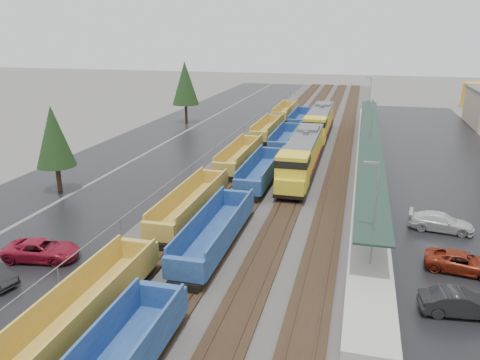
# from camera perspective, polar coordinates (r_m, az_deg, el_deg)

# --- Properties ---
(ballast_strip) EXTENTS (20.00, 160.00, 0.08)m
(ballast_strip) POSITION_cam_1_polar(r_m,az_deg,el_deg) (72.62, 7.82, 4.78)
(ballast_strip) COLOR #302D2B
(ballast_strip) RESTS_ON ground
(trackbed) EXTENTS (14.60, 160.00, 0.22)m
(trackbed) POSITION_cam_1_polar(r_m,az_deg,el_deg) (72.59, 7.82, 4.87)
(trackbed) COLOR black
(trackbed) RESTS_ON ground
(west_parking_lot) EXTENTS (10.00, 160.00, 0.02)m
(west_parking_lot) POSITION_cam_1_polar(r_m,az_deg,el_deg) (75.77, -3.55, 5.42)
(west_parking_lot) COLOR black
(west_parking_lot) RESTS_ON ground
(west_road) EXTENTS (9.00, 160.00, 0.02)m
(west_road) POSITION_cam_1_polar(r_m,az_deg,el_deg) (79.39, -10.47, 5.72)
(west_road) COLOR black
(west_road) RESTS_ON ground
(east_commuter_lot) EXTENTS (16.00, 100.00, 0.02)m
(east_commuter_lot) POSITION_cam_1_polar(r_m,az_deg,el_deg) (63.41, 23.95, 1.48)
(east_commuter_lot) COLOR black
(east_commuter_lot) RESTS_ON ground
(station_platform) EXTENTS (3.00, 80.00, 8.00)m
(station_platform) POSITION_cam_1_polar(r_m,az_deg,el_deg) (62.30, 15.41, 2.81)
(station_platform) COLOR #9E9B93
(station_platform) RESTS_ON ground
(chainlink_fence) EXTENTS (0.08, 160.04, 2.02)m
(chainlink_fence) POSITION_cam_1_polar(r_m,az_deg,el_deg) (72.47, 0.21, 6.18)
(chainlink_fence) COLOR gray
(chainlink_fence) RESTS_ON ground
(distant_hills) EXTENTS (301.00, 140.00, 25.20)m
(distant_hills) POSITION_cam_1_polar(r_m,az_deg,el_deg) (224.66, 24.47, 12.02)
(distant_hills) COLOR #425240
(distant_hills) RESTS_ON ground
(tree_west_near) EXTENTS (3.96, 3.96, 9.00)m
(tree_west_near) POSITION_cam_1_polar(r_m,az_deg,el_deg) (51.37, -21.77, 4.95)
(tree_west_near) COLOR #332316
(tree_west_near) RESTS_ON ground
(tree_west_far) EXTENTS (4.84, 4.84, 11.00)m
(tree_west_far) POSITION_cam_1_polar(r_m,az_deg,el_deg) (86.63, -6.71, 11.64)
(tree_west_far) COLOR #332316
(tree_west_far) RESTS_ON ground
(locomotive_lead) EXTENTS (3.15, 20.74, 4.70)m
(locomotive_lead) POSITION_cam_1_polar(r_m,az_deg,el_deg) (53.61, 7.57, 2.89)
(locomotive_lead) COLOR black
(locomotive_lead) RESTS_ON ground
(locomotive_trail) EXTENTS (3.15, 20.74, 4.70)m
(locomotive_trail) POSITION_cam_1_polar(r_m,az_deg,el_deg) (74.02, 9.65, 6.87)
(locomotive_trail) COLOR black
(locomotive_trail) RESTS_ON ground
(well_string_yellow) EXTENTS (2.74, 102.36, 2.43)m
(well_string_yellow) POSITION_cam_1_polar(r_m,az_deg,el_deg) (50.01, -2.48, 0.41)
(well_string_yellow) COLOR #B28C31
(well_string_yellow) RESTS_ON ground
(well_string_blue) EXTENTS (2.85, 98.55, 2.53)m
(well_string_blue) POSITION_cam_1_polar(r_m,az_deg,el_deg) (43.71, 0.34, -2.10)
(well_string_blue) COLOR navy
(well_string_blue) RESTS_ON ground
(storage_tank) EXTENTS (5.35, 5.35, 5.35)m
(storage_tank) POSITION_cam_1_polar(r_m,az_deg,el_deg) (116.41, 26.68, 9.22)
(storage_tank) COLOR gold
(storage_tank) RESTS_ON ground
(parked_car_west_c) EXTENTS (3.33, 5.74, 1.50)m
(parked_car_west_c) POSITION_cam_1_polar(r_m,az_deg,el_deg) (37.47, -23.00, -7.88)
(parked_car_west_c) COLOR maroon
(parked_car_west_c) RESTS_ON ground
(parked_car_east_a) EXTENTS (2.12, 4.75, 1.51)m
(parked_car_east_a) POSITION_cam_1_polar(r_m,az_deg,el_deg) (31.22, 25.27, -13.45)
(parked_car_east_a) COLOR black
(parked_car_east_a) RESTS_ON ground
(parked_car_east_b) EXTENTS (3.04, 5.29, 1.39)m
(parked_car_east_b) POSITION_cam_1_polar(r_m,az_deg,el_deg) (36.41, 25.49, -9.06)
(parked_car_east_b) COLOR maroon
(parked_car_east_b) RESTS_ON ground
(parked_car_east_c) EXTENTS (2.75, 5.42, 1.51)m
(parked_car_east_c) POSITION_cam_1_polar(r_m,az_deg,el_deg) (42.80, 23.30, -4.74)
(parked_car_east_c) COLOR silver
(parked_car_east_c) RESTS_ON ground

